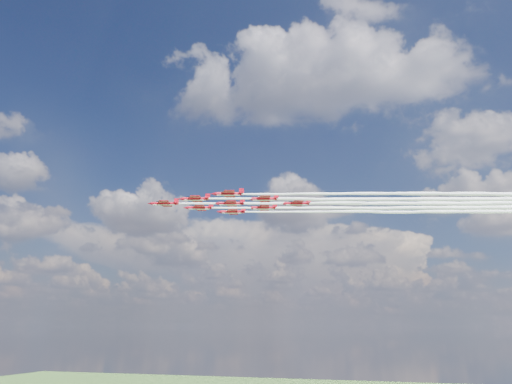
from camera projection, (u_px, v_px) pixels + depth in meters
The scene contains 9 objects.
jet_lead at pixel (366, 203), 164.84m from camera, with size 134.59×45.12×2.57m.
jet_row2_port at pixel (405, 199), 158.88m from camera, with size 134.59×45.12×2.57m.
jet_row2_starb at pixel (394, 208), 170.80m from camera, with size 134.59×45.12×2.57m.
jet_row3_port at pixel (446, 194), 152.93m from camera, with size 134.59×45.12×2.57m.
jet_row3_centre at pixel (432, 203), 164.85m from camera, with size 134.59×45.12×2.57m.
jet_row3_starb at pixel (420, 212), 176.76m from camera, with size 134.59×45.12×2.57m.
jet_row4_port at pixel (473, 199), 158.90m from camera, with size 134.59×45.12×2.57m.
jet_row4_starb at pixel (458, 208), 170.81m from camera, with size 134.59×45.12×2.57m.
jet_tail at pixel (498, 203), 164.86m from camera, with size 134.59×45.12×2.57m.
Camera 1 is at (63.24, -146.91, 43.15)m, focal length 35.00 mm.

